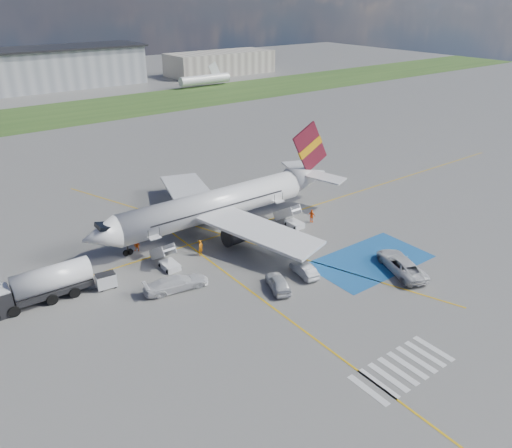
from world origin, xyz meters
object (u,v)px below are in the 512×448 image
(gpu_cart, at_px, (106,281))
(van_white_b, at_px, (176,281))
(car_silver_b, at_px, (304,270))
(fuel_tanker, at_px, (40,288))
(van_white_a, at_px, (401,262))
(car_silver_a, at_px, (278,283))
(airliner, at_px, (223,203))
(belt_loader, at_px, (298,181))

(gpu_cart, height_order, van_white_b, van_white_b)
(car_silver_b, bearing_deg, fuel_tanker, -16.64)
(van_white_b, bearing_deg, van_white_a, -108.52)
(gpu_cart, relative_size, car_silver_a, 0.48)
(car_silver_b, xyz_separation_m, van_white_a, (9.24, -5.76, 0.43))
(airliner, distance_m, van_white_b, 16.23)
(van_white_a, bearing_deg, car_silver_a, -0.17)
(airliner, distance_m, car_silver_a, 17.02)
(gpu_cart, distance_m, car_silver_a, 18.05)
(car_silver_a, xyz_separation_m, van_white_a, (13.31, -5.28, 0.34))
(car_silver_a, bearing_deg, van_white_b, -14.90)
(gpu_cart, distance_m, belt_loader, 38.89)
(belt_loader, bearing_deg, fuel_tanker, -157.11)
(belt_loader, relative_size, car_silver_b, 1.37)
(gpu_cart, xyz_separation_m, belt_loader, (37.03, 11.89, -0.35))
(car_silver_b, height_order, van_white_a, van_white_a)
(van_white_a, distance_m, van_white_b, 24.75)
(gpu_cart, xyz_separation_m, van_white_b, (5.75, -4.70, 0.24))
(airliner, relative_size, van_white_b, 7.16)
(belt_loader, height_order, van_white_b, van_white_b)
(van_white_b, bearing_deg, airliner, -41.85)
(gpu_cart, height_order, car_silver_a, gpu_cart)
(airliner, relative_size, gpu_cart, 17.02)
(airliner, bearing_deg, belt_loader, 19.14)
(fuel_tanker, height_order, van_white_a, fuel_tanker)
(fuel_tanker, xyz_separation_m, van_white_b, (11.93, -6.23, -0.46))
(gpu_cart, bearing_deg, car_silver_b, -23.49)
(car_silver_b, height_order, van_white_b, van_white_b)
(gpu_cart, distance_m, van_white_b, 7.43)
(car_silver_b, bearing_deg, car_silver_a, 16.24)
(belt_loader, distance_m, van_white_b, 35.41)
(fuel_tanker, distance_m, car_silver_a, 24.03)
(car_silver_a, bearing_deg, van_white_a, 179.68)
(car_silver_a, bearing_deg, fuel_tanker, -10.09)
(car_silver_b, xyz_separation_m, van_white_b, (-12.65, 5.80, 0.32))
(airliner, distance_m, fuel_tanker, 24.81)
(car_silver_b, distance_m, van_white_b, 13.92)
(airliner, height_order, car_silver_a, airliner)
(gpu_cart, bearing_deg, belt_loader, 24.01)
(car_silver_b, bearing_deg, van_white_b, -15.18)
(fuel_tanker, relative_size, belt_loader, 1.82)
(gpu_cart, relative_size, car_silver_b, 0.52)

